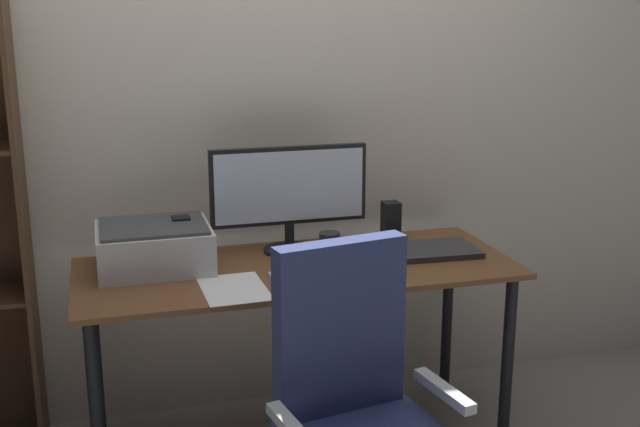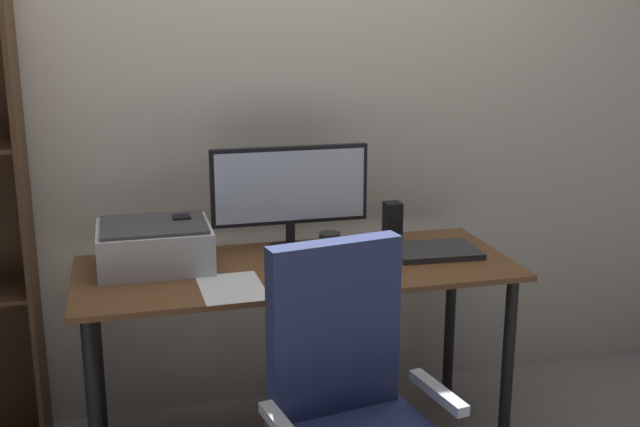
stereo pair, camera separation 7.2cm
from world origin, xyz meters
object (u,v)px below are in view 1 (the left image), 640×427
object	(u,v)px
monitor	(289,191)
coffee_mug	(330,247)
keyboard	(312,275)
desk	(297,289)
speaker_left	(182,239)
printer	(154,246)
laptop	(434,250)
speaker_right	(391,223)
mouse	(370,267)

from	to	relation	value
monitor	coffee_mug	bearing A→B (deg)	-53.72
keyboard	desk	bearing A→B (deg)	95.74
coffee_mug	speaker_left	bearing A→B (deg)	164.25
desk	printer	xyz separation A→B (m)	(-0.50, 0.12, 0.17)
laptop	printer	distance (m)	1.05
desk	laptop	size ratio (longest dim) A/B	4.94
speaker_right	mouse	bearing A→B (deg)	-122.48
mouse	printer	distance (m)	0.78
desk	mouse	xyz separation A→B (m)	(0.23, -0.13, 0.11)
monitor	printer	size ratio (longest dim) A/B	1.50
laptop	speaker_left	size ratio (longest dim) A/B	1.88
speaker_right	speaker_left	bearing A→B (deg)	180.00
monitor	coffee_mug	size ratio (longest dim) A/B	5.52
keyboard	mouse	xyz separation A→B (m)	(0.21, 0.01, 0.01)
laptop	speaker_right	xyz separation A→B (m)	(-0.12, 0.16, 0.07)
speaker_left	speaker_right	size ratio (longest dim) A/B	1.00
speaker_right	monitor	bearing A→B (deg)	178.89
speaker_left	keyboard	bearing A→B (deg)	-36.67
speaker_right	coffee_mug	bearing A→B (deg)	-153.44
keyboard	laptop	size ratio (longest dim) A/B	0.91
laptop	mouse	bearing A→B (deg)	-152.58
monitor	keyboard	distance (m)	0.39
monitor	mouse	size ratio (longest dim) A/B	6.25
speaker_left	printer	world-z (taller)	speaker_left
monitor	speaker_left	xyz separation A→B (m)	(-0.41, -0.01, -0.15)
monitor	laptop	size ratio (longest dim) A/B	1.88
speaker_left	speaker_right	bearing A→B (deg)	0.00
laptop	speaker_left	world-z (taller)	speaker_left
monitor	keyboard	xyz separation A→B (m)	(0.00, -0.32, -0.23)
laptop	speaker_right	world-z (taller)	speaker_right
coffee_mug	laptop	bearing A→B (deg)	-1.93
keyboard	laptop	world-z (taller)	laptop
keyboard	speaker_left	bearing A→B (deg)	140.82
laptop	printer	xyz separation A→B (m)	(-1.04, 0.11, 0.07)
desk	keyboard	xyz separation A→B (m)	(0.02, -0.14, 0.10)
monitor	mouse	distance (m)	0.44
desk	printer	bearing A→B (deg)	166.37
monitor	speaker_left	world-z (taller)	monitor
speaker_right	printer	size ratio (longest dim) A/B	0.42
desk	printer	world-z (taller)	printer
keyboard	laptop	distance (m)	0.54
keyboard	speaker_right	world-z (taller)	speaker_right
keyboard	mouse	distance (m)	0.21
speaker_left	speaker_right	xyz separation A→B (m)	(0.82, 0.00, 0.00)
speaker_left	printer	distance (m)	0.12
laptop	speaker_left	xyz separation A→B (m)	(-0.94, 0.16, 0.07)
coffee_mug	speaker_left	distance (m)	0.54
monitor	coffee_mug	xyz separation A→B (m)	(0.11, -0.16, -0.18)
monitor	mouse	bearing A→B (deg)	-54.98
coffee_mug	speaker_right	size ratio (longest dim) A/B	0.64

